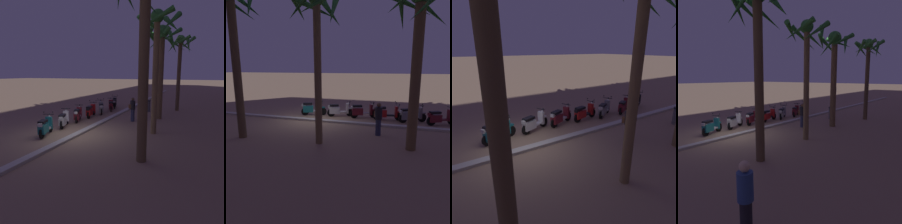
{
  "view_description": "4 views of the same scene",
  "coord_description": "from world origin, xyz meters",
  "views": [
    {
      "loc": [
        8.95,
        5.95,
        3.16
      ],
      "look_at": [
        -1.42,
        1.62,
        1.07
      ],
      "focal_mm": 33.59,
      "sensor_mm": 36.0,
      "label": 1
    },
    {
      "loc": [
        -5.31,
        12.07,
        3.25
      ],
      "look_at": [
        -2.11,
        1.9,
        1.02
      ],
      "focal_mm": 34.46,
      "sensor_mm": 36.0,
      "label": 2
    },
    {
      "loc": [
        2.6,
        7.17,
        4.02
      ],
      "look_at": [
        -1.95,
        0.18,
        1.29
      ],
      "focal_mm": 31.58,
      "sensor_mm": 36.0,
      "label": 3
    },
    {
      "loc": [
        8.03,
        10.51,
        3.37
      ],
      "look_at": [
        -2.02,
        2.6,
        1.36
      ],
      "focal_mm": 36.21,
      "sensor_mm": 36.0,
      "label": 4
    }
  ],
  "objects": [
    {
      "name": "scooter_maroon_lead_nearest",
      "position": [
        -7.26,
        -0.93,
        0.44
      ],
      "size": [
        1.68,
        0.92,
        1.04
      ],
      "color": "black",
      "rests_on": "ground"
    },
    {
      "name": "scooter_maroon_mid_front",
      "position": [
        -2.69,
        -1.36,
        0.46
      ],
      "size": [
        1.71,
        0.87,
        1.04
      ],
      "color": "black",
      "rests_on": "ground"
    },
    {
      "name": "palm_tree_mid_walkway",
      "position": [
        -1.86,
        3.83,
        4.74
      ],
      "size": [
        2.31,
        2.38,
        6.2
      ],
      "color": "olive",
      "rests_on": "ground"
    },
    {
      "name": "pedestrian_strolling_near_curb",
      "position": [
        -4.15,
        1.95,
        0.85
      ],
      "size": [
        0.41,
        0.44,
        1.6
      ],
      "color": "#2D3351",
      "rests_on": "ground"
    },
    {
      "name": "scooter_teal_gap_after_mid",
      "position": [
        0.73,
        -1.17,
        0.46
      ],
      "size": [
        1.67,
        0.8,
        1.17
      ],
      "color": "black",
      "rests_on": "ground"
    },
    {
      "name": "curb_strip",
      "position": [
        0.0,
        0.26,
        0.06
      ],
      "size": [
        60.0,
        0.36,
        0.12
      ],
      "primitive_type": "cube",
      "color": "#BCB7AD",
      "rests_on": "ground"
    },
    {
      "name": "ground_plane",
      "position": [
        0.0,
        0.0,
        0.0
      ],
      "size": [
        200.0,
        200.0,
        0.0
      ],
      "primitive_type": "plane",
      "color": "#93755B"
    },
    {
      "name": "palm_tree_near_sign",
      "position": [
        -5.65,
        3.41,
        4.61
      ],
      "size": [
        2.38,
        2.54,
        6.27
      ],
      "color": "brown",
      "rests_on": "ground"
    },
    {
      "name": "scooter_white_last_in_row",
      "position": [
        -1.12,
        -1.36,
        0.45
      ],
      "size": [
        1.7,
        0.86,
        1.04
      ],
      "color": "black",
      "rests_on": "ground"
    },
    {
      "name": "palm_tree_far_corner",
      "position": [
        1.89,
        4.17,
        5.12
      ],
      "size": [
        2.73,
        2.69,
        6.82
      ],
      "color": "brown",
      "rests_on": "ground"
    },
    {
      "name": "scooter_grey_mid_rear",
      "position": [
        -5.7,
        -1.1,
        0.46
      ],
      "size": [
        1.61,
        0.96,
        1.17
      ],
      "color": "black",
      "rests_on": "ground"
    },
    {
      "name": "scooter_red_second_in_line",
      "position": [
        -4.23,
        -1.23,
        0.46
      ],
      "size": [
        1.81,
        0.67,
        1.17
      ],
      "color": "black",
      "rests_on": "ground"
    }
  ]
}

